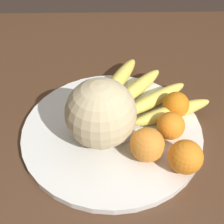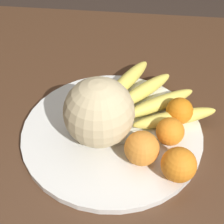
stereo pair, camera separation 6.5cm
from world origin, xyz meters
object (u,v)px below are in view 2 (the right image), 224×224
Objects in this scene: orange_front_left at (170,131)px; orange_back_left at (179,111)px; melon at (101,112)px; produce_tag at (136,136)px; kitchen_table at (106,141)px; orange_front_right at (142,148)px; banana_bunch at (150,97)px; fruit_bowl at (112,131)px; orange_mid_center at (179,165)px.

orange_back_left is (0.02, 0.06, 0.00)m from orange_front_left.
melon is at bearing -156.76° from orange_back_left.
produce_tag is (-0.07, 0.00, -0.03)m from orange_front_left.
kitchen_table is 0.15m from produce_tag.
orange_back_left is 0.11m from produce_tag.
orange_front_right reaches higher than kitchen_table.
orange_back_left is (0.07, -0.05, 0.01)m from banana_bunch.
kitchen_table is 0.12m from fruit_bowl.
orange_front_right reaches higher than fruit_bowl.
produce_tag is (0.08, -0.08, 0.11)m from kitchen_table.
fruit_bowl is 6.64× the size of orange_back_left.
orange_mid_center is at bearing -38.47° from fruit_bowl.
banana_bunch is 0.18m from orange_front_right.
kitchen_table is 8.40× the size of melon.
banana_bunch reaches higher than kitchen_table.
fruit_bowl is 0.08m from melon.
orange_front_left is at bearing -10.16° from fruit_bowl.
orange_mid_center reaches higher than orange_front_left.
orange_front_right reaches higher than orange_mid_center.
kitchen_table is 11.97× the size of produce_tag.
melon reaches higher than orange_back_left.
banana_bunch is at bearing 52.17° from melon.
orange_mid_center is (0.01, -0.09, 0.00)m from orange_front_left.
fruit_bowl is 0.15m from orange_back_left.
banana_bunch reaches higher than fruit_bowl.
fruit_bowl is 0.06m from produce_tag.
kitchen_table is at bearing 133.47° from orange_mid_center.
orange_front_left is (0.04, -0.12, 0.01)m from banana_bunch.
orange_front_right is at bearing -135.85° from banana_bunch.
orange_mid_center is (0.07, -0.03, -0.00)m from orange_front_right.
orange_back_left is (0.16, 0.07, -0.04)m from melon.
fruit_bowl is 0.18m from orange_mid_center.
kitchen_table is 4.49× the size of banana_bunch.
melon is at bearing 152.17° from orange_mid_center.
orange_mid_center is (0.14, -0.11, 0.04)m from fruit_bowl.
orange_mid_center reaches higher than fruit_bowl.
fruit_bowl is at bearing -171.00° from banana_bunch.
banana_bunch is 3.90× the size of orange_front_right.
orange_front_right is at bearing -122.52° from orange_back_left.
produce_tag is at bearing 6.81° from melon.
orange_mid_center is 0.15m from orange_back_left.
orange_front_right is 0.68× the size of produce_tag.
produce_tag is (-0.01, 0.06, -0.03)m from orange_front_right.
orange_front_left is at bearing -108.52° from orange_back_left.
orange_front_right is 1.16× the size of orange_back_left.
fruit_bowl is 1.47× the size of banana_bunch.
orange_back_left reaches higher than fruit_bowl.
banana_bunch is 4.04× the size of orange_mid_center.
fruit_bowl is 5.73× the size of orange_front_right.
melon is 0.17m from banana_bunch.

